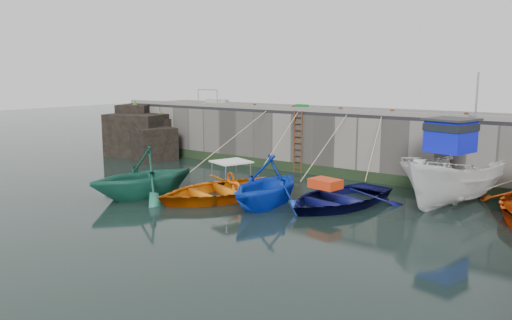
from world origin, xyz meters
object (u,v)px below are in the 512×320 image
Objects in this scene: bollard_b at (293,108)px; bollard_c at (341,110)px; boat_near_white at (144,197)px; boat_near_blacktrim at (267,205)px; boat_near_blue at (221,198)px; ladder at (298,142)px; bollard_d at (392,113)px; bollard_a at (255,106)px; boat_near_navy at (338,205)px; boat_far_white at (455,178)px; fish_crate at (302,107)px; bollard_e at (466,116)px.

bollard_b is 1.00× the size of bollard_c.
boat_near_white is 5.25m from boat_near_blacktrim.
boat_near_blue is at bearing 178.52° from boat_near_blacktrim.
bollard_d is at bearing 4.00° from ladder.
bollard_a reaches higher than ladder.
boat_near_navy is 7.86m from bollard_b.
bollard_c is at bearing 75.43° from boat_near_white.
bollard_a is at bearing 173.62° from ladder.
ladder is 0.56× the size of boat_near_blue.
boat_far_white reaches higher than bollard_d.
boat_far_white is at bearing 33.92° from boat_near_blacktrim.
bollard_c is (1.93, 6.72, 3.30)m from boat_near_blue.
bollard_c is (2.86, -1.11, 0.00)m from fish_crate.
fish_crate is at bearing 93.59° from boat_near_white.
boat_near_navy is at bearing -63.27° from bollard_c.
bollard_d is at bearing 63.61° from boat_near_white.
bollard_a reaches higher than fish_crate.
bollard_d reaches higher than boat_near_blue.
bollard_c is at bearing 8.67° from ladder.
boat_near_white is 16.13× the size of bollard_d.
boat_near_navy is (4.67, -4.57, -1.59)m from ladder.
boat_near_blue is 20.25× the size of bollard_e.
boat_far_white is 24.09× the size of bollard_e.
boat_near_navy is at bearing -32.61° from bollard_a.
boat_far_white is 10.14× the size of fish_crate.
bollard_e reaches higher than boat_near_white.
bollard_b is at bearing 180.00° from bollard_e.
bollard_d and bollard_e have the same top height.
bollard_b is (0.16, -1.11, 0.00)m from fish_crate.
ladder is 0.71× the size of boat_near_white.
ladder is 5.11m from bollard_d.
boat_far_white is (5.76, 4.60, 1.04)m from boat_near_blacktrim.
boat_near_blacktrim reaches higher than boat_near_blue.
bollard_d is (2.60, 0.00, 0.00)m from bollard_c.
boat_near_white is 0.67× the size of boat_far_white.
bollard_b reaches higher than boat_near_blacktrim.
bollard_b is (1.92, 8.51, 3.30)m from boat_near_white.
boat_near_blacktrim is 9.22m from bollard_e.
bollard_e is at bearing 0.00° from bollard_d.
bollard_e is (8.50, 0.00, 0.00)m from bollard_b.
bollard_b is (-5.17, 4.91, 3.30)m from boat_near_navy.
boat_far_white reaches higher than bollard_e.
fish_crate is (-8.90, 3.11, 2.26)m from boat_far_white.
boat_near_blue is at bearing -106.02° from bollard_c.
bollard_e is (8.00, 0.34, 1.71)m from ladder.
boat_near_navy is 8.69m from fish_crate.
boat_near_blue is 8.52× the size of fish_crate.
ladder is at bearing 145.59° from boat_near_navy.
ladder is at bearing -47.10° from fish_crate.
boat_near_blue is at bearing -87.57° from ladder.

